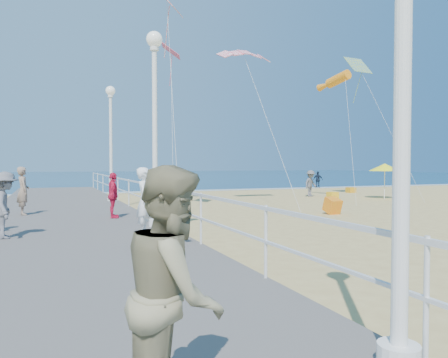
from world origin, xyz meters
name	(u,v)px	position (x,y,z in m)	size (l,w,h in m)	color
ground	(319,230)	(0.00, 0.00, 0.00)	(160.00, 160.00, 0.00)	tan
ocean	(99,176)	(0.00, 65.00, 0.01)	(160.00, 90.00, 0.05)	#0C2E4C
surf_line	(163,191)	(0.00, 20.50, 0.03)	(160.00, 1.20, 0.04)	silver
boardwalk	(73,238)	(-7.50, 0.00, 0.20)	(5.00, 44.00, 0.40)	slate
railing	(166,195)	(-5.05, 0.00, 1.25)	(0.05, 42.00, 0.55)	white
lamp_post_mid	(155,107)	(-5.35, 0.00, 3.66)	(0.44, 0.44, 5.32)	white
lamp_post_far	(111,131)	(-5.35, 9.00, 3.66)	(0.44, 0.44, 5.32)	white
woman_holding_toddler	(145,201)	(-5.92, -1.38, 1.22)	(0.60, 0.39, 1.64)	white
toddler_held	(150,184)	(-5.77, -1.23, 1.62)	(0.36, 0.28, 0.73)	teal
spectator_1	(174,294)	(-7.31, -9.03, 1.26)	(0.83, 0.65, 1.71)	gray
spectator_2	(5,205)	(-9.00, -0.63, 1.17)	(1.00, 0.57, 1.54)	slate
spectator_3	(113,195)	(-6.18, 2.28, 1.12)	(0.85, 0.35, 1.44)	#D81B43
spectator_5	(169,207)	(-5.63, -2.53, 1.18)	(1.45, 0.46, 1.57)	#5B5B60
spectator_6	(23,191)	(-8.86, 4.27, 1.21)	(0.59, 0.39, 1.62)	gray
beach_walker_a	(311,183)	(7.66, 12.20, 0.85)	(1.10, 0.63, 1.70)	#5B5A60
beach_walker_b	(318,180)	(13.82, 20.46, 0.73)	(0.86, 0.36, 1.46)	#182335
beach_walker_c	(154,189)	(-3.04, 10.25, 0.82)	(0.80, 0.52, 1.64)	gray
box_kite	(332,207)	(2.99, 3.43, 0.30)	(0.55, 0.55, 0.60)	#F04A0E
beach_umbrella	(385,167)	(10.81, 9.00, 1.91)	(1.90, 1.90, 2.14)	white
beach_chair_left	(333,195)	(8.01, 10.33, 0.20)	(0.55, 0.55, 0.40)	yellow
beach_chair_right	(351,190)	(12.50, 14.30, 0.20)	(0.55, 0.55, 0.40)	orange
kite_parafoil	(245,52)	(1.45, 8.92, 7.90)	(2.86, 0.90, 0.30)	#E51B41
kite_windsock	(338,79)	(7.49, 9.16, 6.99)	(0.56, 0.56, 2.50)	orange
kite_diamond_pink	(171,51)	(-2.22, 9.91, 7.84)	(1.11, 1.11, 0.02)	#DB5074
kite_diamond_multi	(358,65)	(9.84, 10.36, 8.24)	(1.47, 1.47, 0.02)	blue
kite_diamond_redwhite	(167,0)	(-3.52, 5.71, 8.79)	(1.46, 1.46, 0.02)	red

